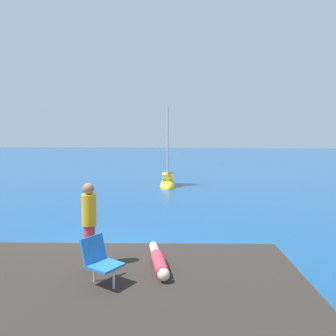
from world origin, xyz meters
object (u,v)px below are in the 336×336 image
sailboat_near (168,182)px  beach_chair (100,259)px  person_standing (89,222)px  person_sunbather (159,261)px

sailboat_near → beach_chair: sailboat_near is taller
sailboat_near → person_standing: sailboat_near is taller
sailboat_near → person_sunbather: size_ratio=3.40×
person_standing → beach_chair: (0.42, -0.75, -0.42)m
person_sunbather → person_standing: 1.53m
person_sunbather → beach_chair: beach_chair is taller
sailboat_near → person_standing: size_ratio=3.64×
person_sunbather → beach_chair: bearing=117.4°
person_standing → beach_chair: person_standing is taller
sailboat_near → person_sunbather: (1.26, -16.14, 0.78)m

